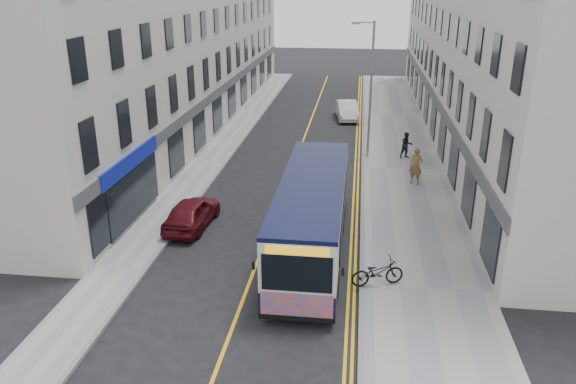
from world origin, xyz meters
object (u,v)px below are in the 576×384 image
(pedestrian_far, at_px, (407,145))
(car_maroon, at_px, (192,213))
(bicycle, at_px, (377,272))
(streetlamp, at_px, (370,86))
(pedestrian_near, at_px, (416,166))
(city_bus, at_px, (312,214))
(car_white, at_px, (347,110))

(pedestrian_far, bearing_deg, car_maroon, -151.69)
(bicycle, xyz_separation_m, pedestrian_far, (2.01, 15.25, 0.28))
(streetlamp, bearing_deg, pedestrian_near, -60.93)
(city_bus, xyz_separation_m, pedestrian_far, (4.53, 12.82, -0.78))
(city_bus, distance_m, pedestrian_far, 13.62)
(bicycle, height_order, car_white, car_white)
(bicycle, relative_size, pedestrian_near, 0.98)
(pedestrian_far, bearing_deg, pedestrian_near, -107.67)
(city_bus, distance_m, car_maroon, 5.78)
(city_bus, distance_m, car_white, 22.77)
(car_maroon, bearing_deg, pedestrian_far, -127.60)
(pedestrian_far, height_order, car_maroon, pedestrian_far)
(car_white, bearing_deg, car_maroon, -113.77)
(pedestrian_near, bearing_deg, car_maroon, -124.66)
(pedestrian_far, bearing_deg, car_white, 91.33)
(city_bus, bearing_deg, pedestrian_far, 70.53)
(city_bus, xyz_separation_m, car_maroon, (-5.40, 1.79, -1.01))
(streetlamp, relative_size, car_white, 1.92)
(streetlamp, height_order, pedestrian_near, streetlamp)
(pedestrian_far, distance_m, car_maroon, 14.84)
(city_bus, height_order, car_white, city_bus)
(streetlamp, height_order, car_white, streetlamp)
(bicycle, bearing_deg, car_maroon, 42.78)
(bicycle, height_order, car_maroon, car_maroon)
(pedestrian_near, bearing_deg, city_bus, -96.94)
(city_bus, relative_size, pedestrian_far, 6.79)
(streetlamp, xyz_separation_m, car_maroon, (-7.57, -11.03, -3.72))
(pedestrian_far, relative_size, car_maroon, 0.40)
(streetlamp, xyz_separation_m, pedestrian_far, (2.36, -0.00, -3.49))
(pedestrian_near, distance_m, car_white, 14.99)
(bicycle, relative_size, car_maroon, 0.48)
(streetlamp, distance_m, car_white, 10.68)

